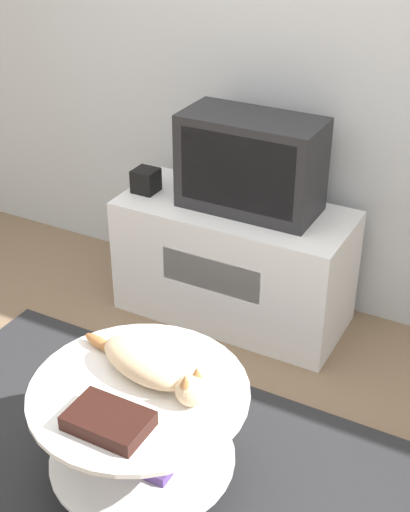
# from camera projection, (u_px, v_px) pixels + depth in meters

# --- Properties ---
(ground_plane) EXTENTS (12.00, 12.00, 0.00)m
(ground_plane) POSITION_uv_depth(u_px,v_px,m) (123.00, 474.00, 2.61)
(ground_plane) COLOR #7F664C
(wall_back) EXTENTS (8.00, 0.05, 2.60)m
(wall_back) POSITION_uv_depth(u_px,v_px,m) (294.00, 32.00, 3.06)
(wall_back) COLOR silver
(wall_back) RESTS_ON ground_plane
(rug) EXTENTS (1.99, 1.29, 0.02)m
(rug) POSITION_uv_depth(u_px,v_px,m) (123.00, 472.00, 2.61)
(rug) COLOR #28282B
(rug) RESTS_ON ground_plane
(tv_stand) EXTENTS (1.08, 0.48, 0.58)m
(tv_stand) POSITION_uv_depth(u_px,v_px,m) (234.00, 262.00, 3.37)
(tv_stand) COLOR white
(tv_stand) RESTS_ON ground_plane
(tv) EXTENTS (0.62, 0.30, 0.43)m
(tv) POSITION_uv_depth(u_px,v_px,m) (251.00, 164.00, 3.11)
(tv) COLOR #232326
(tv) RESTS_ON tv_stand
(speaker) EXTENTS (0.11, 0.11, 0.11)m
(speaker) POSITION_uv_depth(u_px,v_px,m) (146.00, 181.00, 3.34)
(speaker) COLOR black
(speaker) RESTS_ON tv_stand
(coffee_table) EXTENTS (0.74, 0.74, 0.42)m
(coffee_table) POSITION_uv_depth(u_px,v_px,m) (141.00, 424.00, 2.43)
(coffee_table) COLOR #B2B2B7
(coffee_table) RESTS_ON rug
(dvd_box) EXTENTS (0.26, 0.17, 0.05)m
(dvd_box) POSITION_uv_depth(u_px,v_px,m) (108.00, 421.00, 2.19)
(dvd_box) COLOR black
(dvd_box) RESTS_ON coffee_table
(cat) EXTENTS (0.55, 0.24, 0.13)m
(cat) POSITION_uv_depth(u_px,v_px,m) (150.00, 365.00, 2.37)
(cat) COLOR beige
(cat) RESTS_ON coffee_table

